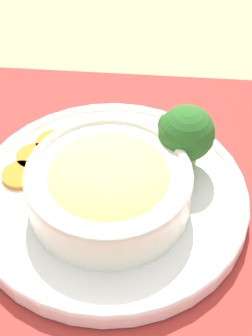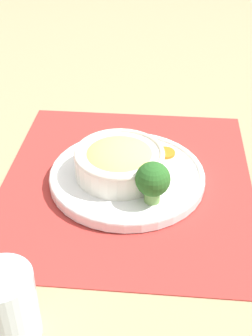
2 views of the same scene
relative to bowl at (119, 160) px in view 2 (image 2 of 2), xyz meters
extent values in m
plane|color=tan|center=(0.00, 0.01, -0.05)|extent=(4.00, 4.00, 0.00)
cube|color=#B2332D|center=(0.00, 0.01, -0.05)|extent=(0.54, 0.49, 0.00)
cylinder|color=white|center=(0.00, 0.01, -0.04)|extent=(0.29, 0.29, 0.02)
torus|color=white|center=(0.00, 0.01, -0.03)|extent=(0.28, 0.28, 0.01)
cylinder|color=silver|center=(0.00, 0.00, -0.01)|extent=(0.16, 0.16, 0.04)
torus|color=silver|center=(0.00, 0.00, 0.02)|extent=(0.16, 0.16, 0.01)
ellipsoid|color=#EAC66B|center=(0.00, 0.00, 0.00)|extent=(0.13, 0.13, 0.05)
cylinder|color=#759E51|center=(0.08, 0.06, -0.02)|extent=(0.03, 0.03, 0.02)
sphere|color=#286023|center=(0.08, 0.06, 0.02)|extent=(0.06, 0.06, 0.06)
sphere|color=#286023|center=(0.06, 0.07, 0.02)|extent=(0.03, 0.03, 0.03)
sphere|color=#286023|center=(0.09, 0.05, 0.02)|extent=(0.02, 0.02, 0.02)
cylinder|color=orange|center=(-0.07, 0.09, -0.03)|extent=(0.04, 0.04, 0.01)
cylinder|color=orange|center=(-0.08, 0.06, -0.03)|extent=(0.04, 0.04, 0.01)
cylinder|color=orange|center=(-0.09, 0.04, -0.03)|extent=(0.04, 0.04, 0.01)
cylinder|color=silver|center=(0.33, -0.12, 0.00)|extent=(0.08, 0.08, 0.11)
cylinder|color=silver|center=(0.33, -0.12, -0.02)|extent=(0.07, 0.07, 0.06)
camera|label=1|loc=(0.03, -0.36, 0.40)|focal=60.00mm
camera|label=2|loc=(0.69, 0.04, 0.48)|focal=50.00mm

